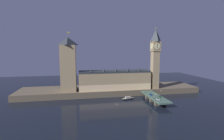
% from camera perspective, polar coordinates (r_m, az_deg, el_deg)
% --- Properties ---
extents(ground_plane, '(400.00, 400.00, 0.00)m').
position_cam_1_polar(ground_plane, '(171.61, 1.74, -11.20)').
color(ground_plane, black).
extents(embankment, '(220.00, 42.00, 6.88)m').
position_cam_1_polar(embankment, '(207.51, -0.54, -7.03)').
color(embankment, brown).
rests_on(embankment, ground_plane).
extents(parliament_hall, '(84.97, 19.75, 26.79)m').
position_cam_1_polar(parliament_hall, '(196.66, 0.93, -3.46)').
color(parliament_hall, tan).
rests_on(parliament_hall, embankment).
extents(clock_tower, '(10.27, 10.38, 73.60)m').
position_cam_1_polar(clock_tower, '(204.99, 14.95, 4.57)').
color(clock_tower, tan).
rests_on(clock_tower, embankment).
extents(victoria_tower, '(17.16, 17.16, 67.18)m').
position_cam_1_polar(victoria_tower, '(190.71, -15.10, 1.93)').
color(victoria_tower, tan).
rests_on(victoria_tower, embankment).
extents(bridge, '(13.36, 46.00, 5.64)m').
position_cam_1_polar(bridge, '(178.38, 14.90, -9.40)').
color(bridge, '#476656').
rests_on(bridge, ground_plane).
extents(car_northbound_lead, '(1.93, 4.11, 1.55)m').
position_cam_1_polar(car_northbound_lead, '(180.53, 13.45, -8.37)').
color(car_northbound_lead, navy).
rests_on(car_northbound_lead, bridge).
extents(car_northbound_trail, '(2.09, 4.06, 1.39)m').
position_cam_1_polar(car_northbound_trail, '(165.59, 15.88, -9.86)').
color(car_northbound_trail, white).
rests_on(car_northbound_trail, bridge).
extents(car_southbound_lead, '(2.08, 4.75, 1.30)m').
position_cam_1_polar(car_southbound_lead, '(175.04, 16.45, -8.98)').
color(car_southbound_lead, '#235633').
rests_on(car_southbound_lead, bridge).
extents(pedestrian_near_rail, '(0.38, 0.38, 1.76)m').
position_cam_1_polar(pedestrian_near_rail, '(167.17, 14.45, -9.55)').
color(pedestrian_near_rail, black).
rests_on(pedestrian_near_rail, bridge).
extents(pedestrian_far_rail, '(0.38, 0.38, 1.65)m').
position_cam_1_polar(pedestrian_far_rail, '(186.63, 11.59, -7.78)').
color(pedestrian_far_rail, black).
rests_on(pedestrian_far_rail, bridge).
extents(street_lamp_near, '(1.34, 0.60, 6.93)m').
position_cam_1_polar(street_lamp_near, '(161.36, 15.17, -8.91)').
color(street_lamp_near, '#2D3333').
rests_on(street_lamp_near, bridge).
extents(street_lamp_mid, '(1.34, 0.60, 5.94)m').
position_cam_1_polar(street_lamp_mid, '(179.70, 16.78, -7.56)').
color(street_lamp_mid, '#2D3333').
rests_on(street_lamp_mid, bridge).
extents(street_lamp_far, '(1.34, 0.60, 6.01)m').
position_cam_1_polar(street_lamp_far, '(187.58, 11.27, -6.78)').
color(street_lamp_far, '#2D3333').
rests_on(street_lamp_far, bridge).
extents(boat_upstream, '(14.68, 6.90, 3.25)m').
position_cam_1_polar(boat_upstream, '(180.59, 5.64, -9.91)').
color(boat_upstream, '#28282D').
rests_on(boat_upstream, ground_plane).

